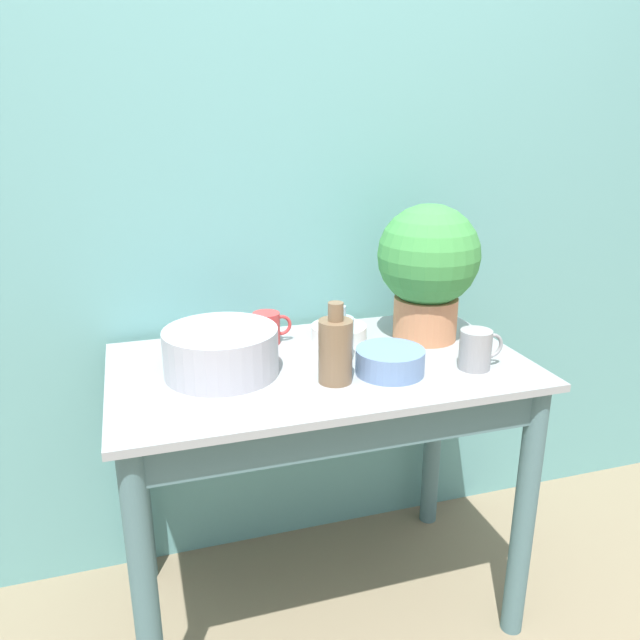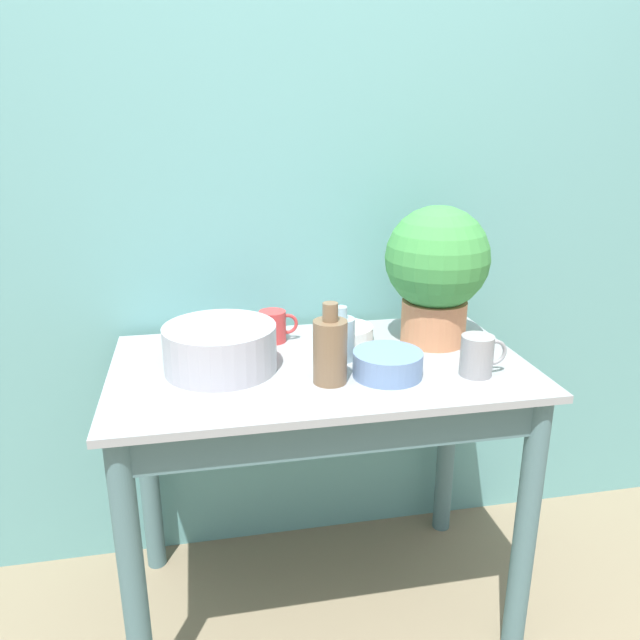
{
  "view_description": "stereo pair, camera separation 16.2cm",
  "coord_description": "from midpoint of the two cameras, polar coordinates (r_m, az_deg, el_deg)",
  "views": [
    {
      "loc": [
        -0.46,
        -1.15,
        1.42
      ],
      "look_at": [
        0.0,
        0.32,
        0.91
      ],
      "focal_mm": 35.0,
      "sensor_mm": 36.0,
      "label": 1
    },
    {
      "loc": [
        -0.3,
        -1.19,
        1.42
      ],
      "look_at": [
        0.0,
        0.32,
        0.91
      ],
      "focal_mm": 35.0,
      "sensor_mm": 36.0,
      "label": 2
    }
  ],
  "objects": [
    {
      "name": "bowl_small_blue",
      "position": [
        1.59,
        3.53,
        -3.83
      ],
      "size": [
        0.18,
        0.18,
        0.06
      ],
      "color": "#6684B2",
      "rests_on": "counter_table"
    },
    {
      "name": "potted_plant",
      "position": [
        1.79,
        7.31,
        5.0
      ],
      "size": [
        0.29,
        0.29,
        0.39
      ],
      "color": "tan",
      "rests_on": "counter_table"
    },
    {
      "name": "counter_table",
      "position": [
        1.72,
        -2.51,
        -9.64
      ],
      "size": [
        1.09,
        0.63,
        0.79
      ],
      "color": "slate",
      "rests_on": "ground_plane"
    },
    {
      "name": "mug_red",
      "position": [
        1.8,
        -7.41,
        -0.77
      ],
      "size": [
        0.11,
        0.08,
        0.09
      ],
      "color": "#C63838",
      "rests_on": "counter_table"
    },
    {
      "name": "bowl_small_enamel_white",
      "position": [
        1.82,
        -0.82,
        -1.19
      ],
      "size": [
        0.16,
        0.16,
        0.04
      ],
      "color": "silver",
      "rests_on": "counter_table"
    },
    {
      "name": "bowl_wash_large",
      "position": [
        1.61,
        -11.91,
        -2.91
      ],
      "size": [
        0.29,
        0.29,
        0.12
      ],
      "color": "#A8A8B2",
      "rests_on": "counter_table"
    },
    {
      "name": "bottle_tall",
      "position": [
        1.52,
        -1.54,
        -2.74
      ],
      "size": [
        0.08,
        0.08,
        0.2
      ],
      "color": "brown",
      "rests_on": "counter_table"
    },
    {
      "name": "bottle_short",
      "position": [
        1.67,
        -1.01,
        -1.6
      ],
      "size": [
        0.08,
        0.08,
        0.15
      ],
      "color": "#93B2BC",
      "rests_on": "counter_table"
    },
    {
      "name": "wall_back",
      "position": [
        1.91,
        -5.86,
        11.8
      ],
      "size": [
        6.0,
        0.05,
        2.4
      ],
      "color": "#609E9E",
      "rests_on": "ground_plane"
    },
    {
      "name": "mug_grey",
      "position": [
        1.64,
        11.38,
        -2.69
      ],
      "size": [
        0.12,
        0.08,
        0.1
      ],
      "color": "gray",
      "rests_on": "counter_table"
    }
  ]
}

